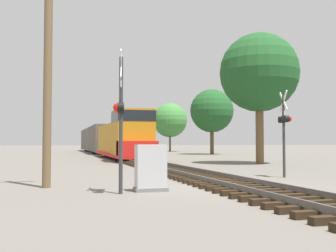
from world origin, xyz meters
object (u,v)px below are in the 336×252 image
at_px(tree_far_right, 259,73).
at_px(crossing_signal_far, 284,124).
at_px(tree_deep_background, 170,120).
at_px(freight_train, 103,140).
at_px(utility_pole, 48,72).
at_px(relay_cabinet, 151,168).
at_px(tree_mid_background, 212,111).
at_px(crossing_signal_near, 120,112).

bearing_deg(tree_far_right, crossing_signal_far, -113.32).
relative_size(tree_far_right, tree_deep_background, 1.15).
bearing_deg(freight_train, utility_pole, -99.07).
height_order(relay_cabinet, tree_mid_background, tree_mid_background).
distance_m(crossing_signal_far, utility_pole, 10.36).
xyz_separation_m(crossing_signal_near, tree_far_right, (12.36, 13.76, 4.16)).
bearing_deg(utility_pole, tree_mid_background, 59.43).
bearing_deg(crossing_signal_far, tree_mid_background, -5.23).
relative_size(freight_train, tree_mid_background, 5.83).
relative_size(crossing_signal_near, tree_deep_background, 0.52).
bearing_deg(crossing_signal_near, tree_deep_background, 172.35).
bearing_deg(freight_train, tree_deep_background, 41.40).
bearing_deg(tree_deep_background, freight_train, -138.60).
xyz_separation_m(crossing_signal_near, tree_deep_background, (16.77, 52.68, 2.88)).
height_order(freight_train, relay_cabinet, freight_train).
distance_m(tree_mid_background, tree_deep_background, 16.86).
distance_m(freight_train, relay_cabinet, 41.20).
xyz_separation_m(crossing_signal_near, utility_pole, (-2.18, 2.30, 1.51)).
bearing_deg(relay_cabinet, crossing_signal_near, -159.30).
relative_size(crossing_signal_near, crossing_signal_far, 1.12).
bearing_deg(freight_train, crossing_signal_near, -95.60).
distance_m(freight_train, utility_pole, 39.72).
distance_m(utility_pole, tree_mid_background, 38.99).
distance_m(crossing_signal_near, tree_mid_background, 40.07).
bearing_deg(crossing_signal_near, freight_train, -175.59).
distance_m(crossing_signal_far, tree_mid_background, 33.83).
bearing_deg(utility_pole, crossing_signal_near, -46.50).
xyz_separation_m(crossing_signal_far, relay_cabinet, (-6.91, -3.19, -1.67)).
height_order(crossing_signal_far, tree_mid_background, tree_mid_background).
xyz_separation_m(freight_train, tree_far_right, (8.29, -27.71, 4.71)).
distance_m(freight_train, tree_deep_background, 17.27).
bearing_deg(tree_mid_background, crossing_signal_near, -116.19).
xyz_separation_m(freight_train, crossing_signal_near, (-4.07, -41.48, 0.54)).
height_order(relay_cabinet, tree_deep_background, tree_deep_background).
height_order(freight_train, tree_far_right, tree_far_right).
height_order(crossing_signal_near, crossing_signal_far, crossing_signal_near).
xyz_separation_m(relay_cabinet, tree_deep_background, (15.71, 52.27, 4.63)).
xyz_separation_m(tree_far_right, tree_deep_background, (4.41, 38.91, -1.29)).
bearing_deg(crossing_signal_far, freight_train, 17.31).
distance_m(crossing_signal_near, utility_pole, 3.51).
xyz_separation_m(crossing_signal_far, tree_deep_background, (8.79, 49.09, 2.96)).
bearing_deg(tree_mid_background, utility_pole, -120.57).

